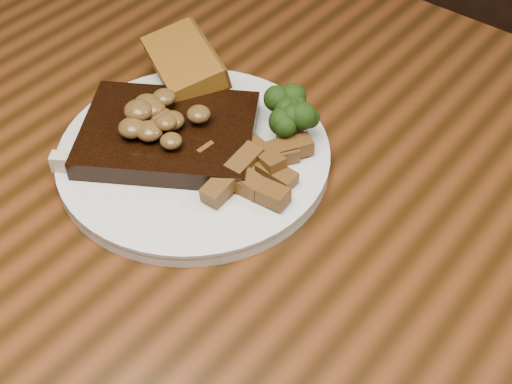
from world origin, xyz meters
TOP-DOWN VIEW (x-y plane):
  - dining_table at (0.00, 0.00)m, footprint 1.60×0.90m
  - chair_far at (-0.11, 0.66)m, footprint 0.45×0.45m
  - plate at (-0.10, 0.03)m, footprint 0.33×0.33m
  - steak at (-0.12, 0.02)m, footprint 0.22×0.20m
  - steak_bone at (-0.12, -0.04)m, footprint 0.13×0.09m
  - mushroom_pile at (-0.13, 0.02)m, footprint 0.08×0.08m
  - garlic_bread at (-0.18, 0.10)m, footprint 0.13×0.11m
  - potato_wedges at (-0.04, 0.04)m, footprint 0.10×0.10m
  - broccoli_cluster at (-0.05, 0.10)m, footprint 0.08×0.08m

SIDE VIEW (x-z plane):
  - chair_far at x=-0.11m, z-range 0.04..0.86m
  - dining_table at x=0.00m, z-range 0.28..1.03m
  - plate at x=-0.10m, z-range 0.75..0.76m
  - steak_bone at x=-0.12m, z-range 0.76..0.78m
  - potato_wedges at x=-0.04m, z-range 0.76..0.79m
  - garlic_bread at x=-0.18m, z-range 0.76..0.79m
  - steak at x=-0.12m, z-range 0.76..0.79m
  - broccoli_cluster at x=-0.05m, z-range 0.76..0.80m
  - mushroom_pile at x=-0.13m, z-range 0.79..0.82m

